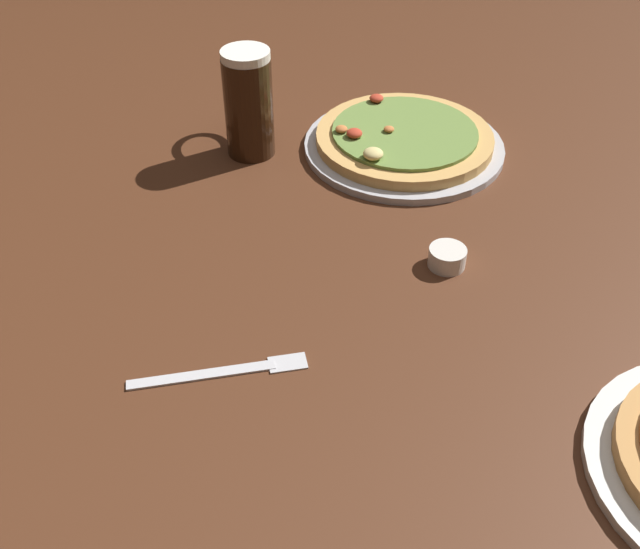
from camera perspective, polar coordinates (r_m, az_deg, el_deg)
ground_plane at (r=0.97m, az=0.00°, el=-1.58°), size 2.40×2.40×0.03m
pizza_plate_far at (r=1.23m, az=6.47°, el=10.20°), size 0.33×0.33×0.05m
beer_mug_dark at (r=1.20m, az=-5.62°, el=13.04°), size 0.08×0.14×0.17m
ramekin_butter at (r=0.99m, az=9.77°, el=1.31°), size 0.05×0.05×0.03m
fork_left at (r=0.85m, az=-7.48°, el=-7.39°), size 0.20×0.03×0.01m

